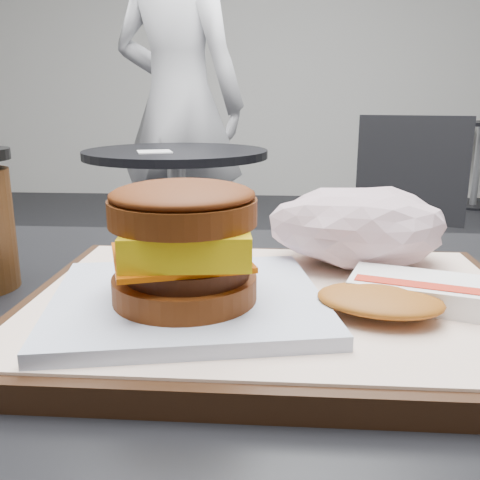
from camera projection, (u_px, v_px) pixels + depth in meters
name	position (u px, v px, depth m)	size (l,w,h in m)	color
serving_tray	(274.00, 307.00, 0.41)	(0.38, 0.28, 0.02)	black
breakfast_sandwich	(185.00, 257.00, 0.37)	(0.22, 0.20, 0.09)	white
hash_brown	(399.00, 294.00, 0.38)	(0.13, 0.11, 0.02)	white
crumpled_wrapper	(358.00, 226.00, 0.48)	(0.16, 0.12, 0.07)	silver
neighbor_table	(177.00, 201.00, 2.08)	(0.70, 0.70, 0.75)	black
napkin	(154.00, 152.00, 1.94)	(0.12, 0.12, 0.00)	white
neighbor_chair	(375.00, 215.00, 2.03)	(0.65, 0.52, 0.88)	#9FA0A4
patron	(178.00, 104.00, 2.55)	(0.67, 0.44, 1.83)	silver
bg_table_far	(480.00, 143.00, 4.68)	(0.66, 0.66, 0.75)	black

